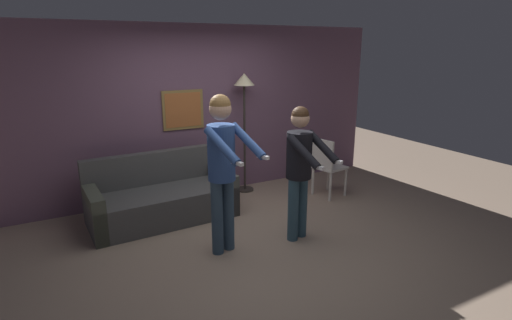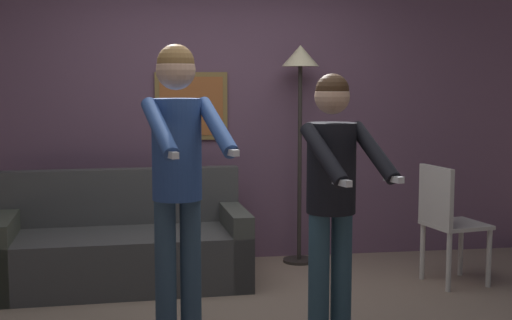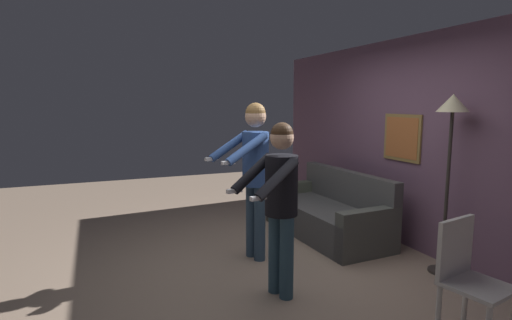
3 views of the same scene
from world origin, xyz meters
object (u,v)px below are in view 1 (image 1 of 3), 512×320
(person_standing_left, at_px, (223,159))
(person_standing_right, at_px, (300,162))
(dining_chair_distant, at_px, (326,164))
(couch, at_px, (162,199))
(torchiere_lamp, at_px, (244,95))

(person_standing_left, xyz_separation_m, person_standing_right, (0.93, -0.12, -0.13))
(dining_chair_distant, bearing_deg, person_standing_left, -157.54)
(couch, bearing_deg, torchiere_lamp, 17.62)
(torchiere_lamp, relative_size, dining_chair_distant, 2.02)
(torchiere_lamp, height_order, person_standing_right, torchiere_lamp)
(couch, xyz_separation_m, person_standing_left, (0.38, -1.24, 0.82))
(person_standing_right, bearing_deg, dining_chair_distant, 40.12)
(couch, distance_m, person_standing_right, 2.01)
(person_standing_left, bearing_deg, dining_chair_distant, 22.46)
(dining_chair_distant, bearing_deg, torchiere_lamp, 139.35)
(torchiere_lamp, xyz_separation_m, person_standing_right, (-0.19, -1.83, -0.58))
(person_standing_left, bearing_deg, person_standing_right, -7.37)
(torchiere_lamp, xyz_separation_m, person_standing_left, (-1.12, -1.71, -0.45))
(torchiere_lamp, relative_size, person_standing_right, 1.16)
(person_standing_left, relative_size, person_standing_right, 1.11)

